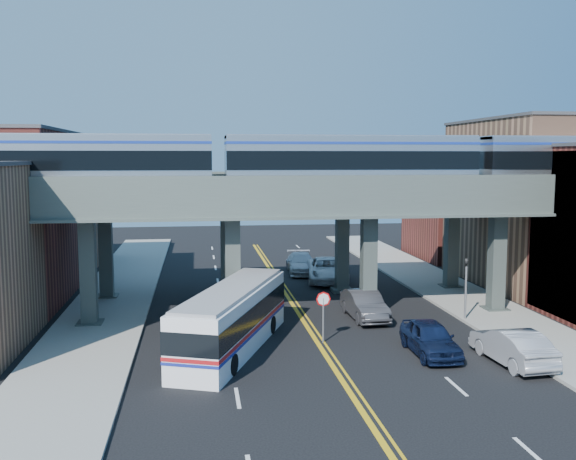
# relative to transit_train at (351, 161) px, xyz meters

# --- Properties ---
(ground) EXTENTS (120.00, 120.00, 0.00)m
(ground) POSITION_rel_transit_train_xyz_m (-2.86, -8.00, -9.17)
(ground) COLOR black
(ground) RESTS_ON ground
(sidewalk_west) EXTENTS (5.00, 70.00, 0.16)m
(sidewalk_west) POSITION_rel_transit_train_xyz_m (-14.36, 2.00, -9.09)
(sidewalk_west) COLOR gray
(sidewalk_west) RESTS_ON ground
(sidewalk_east) EXTENTS (5.00, 70.00, 0.16)m
(sidewalk_east) POSITION_rel_transit_train_xyz_m (8.64, 2.00, -9.09)
(sidewalk_east) COLOR gray
(sidewalk_east) RESTS_ON ground
(building_west_b) EXTENTS (8.00, 14.00, 11.00)m
(building_west_b) POSITION_rel_transit_train_xyz_m (-21.36, 8.00, -3.67)
(building_west_b) COLOR maroon
(building_west_b) RESTS_ON ground
(building_west_c) EXTENTS (8.00, 10.00, 8.00)m
(building_west_c) POSITION_rel_transit_train_xyz_m (-21.36, 21.00, -5.17)
(building_west_c) COLOR #8B6048
(building_west_c) RESTS_ON ground
(building_east_b) EXTENTS (8.00, 14.00, 12.00)m
(building_east_b) POSITION_rel_transit_train_xyz_m (15.64, 8.00, -3.17)
(building_east_b) COLOR #8B6048
(building_east_b) RESTS_ON ground
(building_east_c) EXTENTS (8.00, 10.00, 9.00)m
(building_east_c) POSITION_rel_transit_train_xyz_m (15.64, 21.00, -4.67)
(building_east_c) COLOR maroon
(building_east_c) RESTS_ON ground
(mural_panel) EXTENTS (0.10, 9.50, 9.50)m
(mural_panel) POSITION_rel_transit_train_xyz_m (11.69, -4.00, -4.42)
(mural_panel) COLOR teal
(mural_panel) RESTS_ON ground
(elevated_viaduct_near) EXTENTS (52.00, 3.60, 7.40)m
(elevated_viaduct_near) POSITION_rel_transit_train_xyz_m (-2.86, 0.00, -2.70)
(elevated_viaduct_near) COLOR #424D49
(elevated_viaduct_near) RESTS_ON ground
(elevated_viaduct_far) EXTENTS (52.00, 3.60, 7.40)m
(elevated_viaduct_far) POSITION_rel_transit_train_xyz_m (-2.86, 7.00, -2.70)
(elevated_viaduct_far) COLOR #424D49
(elevated_viaduct_far) RESTS_ON ground
(transit_train) EXTENTS (44.79, 2.81, 3.27)m
(transit_train) POSITION_rel_transit_train_xyz_m (0.00, 0.00, 0.00)
(transit_train) COLOR black
(transit_train) RESTS_ON elevated_viaduct_near
(stop_sign) EXTENTS (0.76, 0.09, 2.63)m
(stop_sign) POSITION_rel_transit_train_xyz_m (-2.56, -5.00, -7.41)
(stop_sign) COLOR slate
(stop_sign) RESTS_ON ground
(traffic_signal) EXTENTS (0.15, 0.18, 4.10)m
(traffic_signal) POSITION_rel_transit_train_xyz_m (6.34, -2.00, -6.87)
(traffic_signal) COLOR slate
(traffic_signal) RESTS_ON ground
(transit_bus) EXTENTS (6.43, 11.53, 2.93)m
(transit_bus) POSITION_rel_transit_train_xyz_m (-7.18, -5.52, -7.66)
(transit_bus) COLOR white
(transit_bus) RESTS_ON ground
(car_lane_a) EXTENTS (1.97, 4.77, 1.62)m
(car_lane_a) POSITION_rel_transit_train_xyz_m (2.11, -7.72, -8.36)
(car_lane_a) COLOR #0D1732
(car_lane_a) RESTS_ON ground
(car_lane_b) EXTENTS (1.90, 5.04, 1.64)m
(car_lane_b) POSITION_rel_transit_train_xyz_m (0.77, -0.59, -8.35)
(car_lane_b) COLOR #333235
(car_lane_b) RESTS_ON ground
(car_lane_c) EXTENTS (3.70, 6.65, 1.76)m
(car_lane_c) POSITION_rel_transit_train_xyz_m (0.90, 10.92, -8.29)
(car_lane_c) COLOR white
(car_lane_c) RESTS_ON ground
(car_lane_d) EXTENTS (2.55, 5.65, 1.61)m
(car_lane_d) POSITION_rel_transit_train_xyz_m (-0.48, 14.59, -8.37)
(car_lane_d) COLOR silver
(car_lane_d) RESTS_ON ground
(car_parked_curb) EXTENTS (2.09, 5.13, 1.65)m
(car_parked_curb) POSITION_rel_transit_train_xyz_m (5.32, -9.54, -8.34)
(car_parked_curb) COLOR #9C9CA0
(car_parked_curb) RESTS_ON ground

